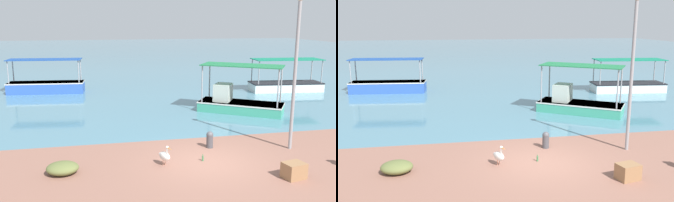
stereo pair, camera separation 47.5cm
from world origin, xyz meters
The scene contains 11 objects.
ground centered at (0.00, 0.00, 0.00)m, with size 120.00×120.00×0.00m, color #8E5F4F.
harbor_water centered at (0.00, 48.00, 0.00)m, with size 110.00×90.00×0.00m, color teal.
fishing_boat_near_right centered at (4.19, 7.36, 0.61)m, with size 5.05×4.24×2.80m.
fishing_boat_far_left centered at (10.32, 12.93, 0.51)m, with size 5.55×2.43×2.45m.
fishing_boat_center centered at (-7.54, 15.86, 0.56)m, with size 5.63×2.10×2.52m.
pelican centered at (-1.68, 0.04, 0.38)m, with size 0.50×0.76×0.80m.
lamp_post centered at (3.88, 0.80, 3.53)m, with size 0.28×0.28×6.33m.
mooring_bollard centered at (0.59, 1.60, 0.38)m, with size 0.30×0.30×0.71m.
net_pile centered at (-5.36, -0.04, 0.22)m, with size 1.14×0.97×0.44m, color olive.
cargo_crate centered at (2.44, -2.00, 0.28)m, with size 0.72×0.57×0.55m, color #966B46.
glass_bottle centered at (-0.15, 0.17, 0.11)m, with size 0.07×0.07×0.27m.
Camera 1 is at (-4.24, -12.90, 5.32)m, focal length 40.00 mm.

